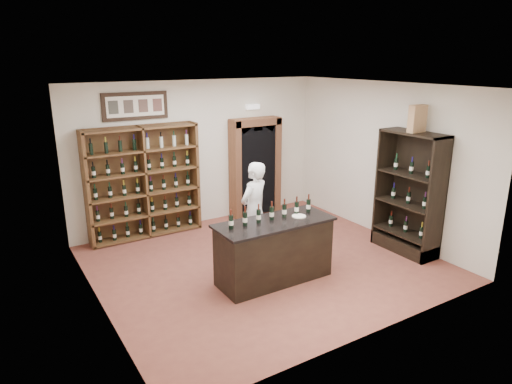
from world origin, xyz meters
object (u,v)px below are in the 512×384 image
(counter_bottle_0, at_px, (231,222))
(shopkeeper, at_px, (254,210))
(wine_crate, at_px, (417,119))
(wine_shelf, at_px, (143,182))
(tasting_counter, at_px, (274,251))
(side_cabinet, at_px, (408,211))

(counter_bottle_0, xyz_separation_m, shopkeeper, (0.94, 0.89, -0.25))
(shopkeeper, bearing_deg, wine_crate, 130.72)
(counter_bottle_0, xyz_separation_m, wine_crate, (3.39, -0.41, 1.32))
(wine_shelf, bearing_deg, tasting_counter, -69.44)
(side_cabinet, distance_m, wine_crate, 1.68)
(wine_shelf, distance_m, tasting_counter, 3.19)
(wine_shelf, height_order, wine_crate, wine_crate)
(wine_crate, bearing_deg, side_cabinet, 32.73)
(wine_shelf, xyz_separation_m, tasting_counter, (1.10, -2.93, -0.61))
(side_cabinet, relative_size, shopkeeper, 1.28)
(shopkeeper, bearing_deg, wine_shelf, -77.30)
(side_cabinet, xyz_separation_m, shopkeeper, (-2.50, 1.27, 0.11))
(side_cabinet, bearing_deg, counter_bottle_0, 173.75)
(wine_shelf, relative_size, side_cabinet, 1.00)
(counter_bottle_0, bearing_deg, wine_shelf, 97.58)
(counter_bottle_0, distance_m, side_cabinet, 3.48)
(side_cabinet, bearing_deg, shopkeeper, 153.10)
(shopkeeper, bearing_deg, side_cabinet, 131.82)
(counter_bottle_0, relative_size, shopkeeper, 0.17)
(wine_crate, bearing_deg, wine_shelf, 139.49)
(wine_shelf, height_order, shopkeeper, wine_shelf)
(wine_shelf, distance_m, side_cabinet, 5.02)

